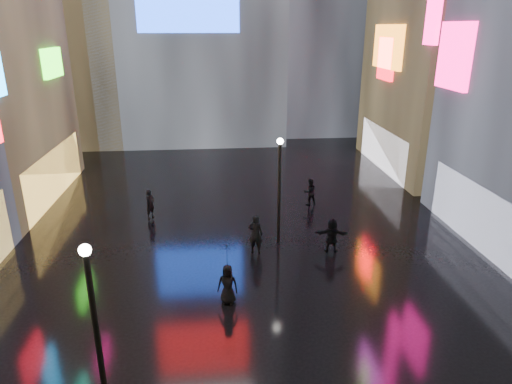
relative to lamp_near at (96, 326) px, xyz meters
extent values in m
plane|color=black|center=(4.37, 11.73, -2.94)|extent=(140.00, 140.00, 0.00)
cube|color=#FFC659|center=(-6.73, 17.73, -1.44)|extent=(0.20, 10.00, 3.00)
cube|color=#36F41B|center=(-6.48, 19.55, 4.97)|extent=(0.25, 3.00, 1.71)
cube|color=white|center=(15.47, 8.73, -1.44)|extent=(0.20, 9.00, 3.00)
cube|color=#FF0C6F|center=(15.22, 12.86, 5.64)|extent=(0.25, 2.99, 3.26)
cube|color=white|center=(15.47, 21.73, -1.44)|extent=(0.20, 9.00, 3.00)
cube|color=orange|center=(15.22, 22.05, 5.71)|extent=(0.25, 4.92, 2.91)
cube|color=#FF0C1B|center=(15.22, 22.17, 4.90)|extent=(0.25, 2.63, 2.87)
cylinder|color=black|center=(0.00, 0.00, -0.44)|extent=(0.16, 0.16, 5.00)
sphere|color=white|center=(0.00, 0.00, 2.11)|extent=(0.30, 0.30, 0.30)
cylinder|color=black|center=(6.09, 10.23, -0.44)|extent=(0.16, 0.16, 5.00)
sphere|color=white|center=(6.09, 10.23, 2.11)|extent=(0.30, 0.30, 0.30)
imported|color=black|center=(3.43, 5.16, -2.15)|extent=(0.87, 0.66, 1.58)
imported|color=black|center=(8.40, 8.94, -2.12)|extent=(1.59, 0.73, 1.65)
imported|color=black|center=(-0.52, 13.81, -2.13)|extent=(0.66, 0.71, 1.62)
imported|color=black|center=(8.62, 14.97, -2.15)|extent=(0.87, 0.74, 1.58)
imported|color=black|center=(3.43, 5.16, -0.92)|extent=(1.08, 1.10, 0.88)
imported|color=black|center=(4.86, 9.15, -2.00)|extent=(0.80, 0.67, 1.89)
camera|label=1|loc=(3.10, -9.88, 7.02)|focal=32.00mm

